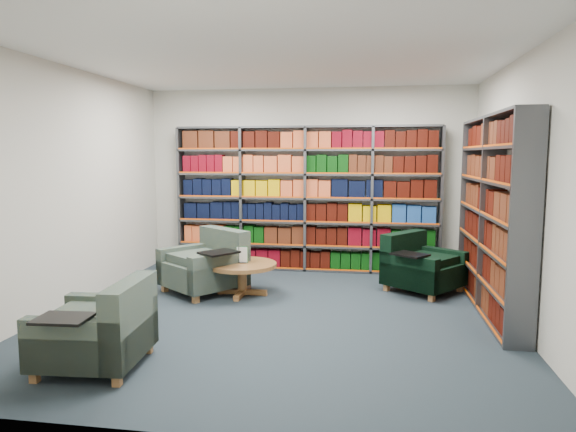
# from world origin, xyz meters

# --- Properties ---
(room_shell) EXTENTS (5.02, 5.02, 2.82)m
(room_shell) POSITION_xyz_m (0.00, 0.00, 1.40)
(room_shell) COLOR black
(room_shell) RESTS_ON ground
(bookshelf_back) EXTENTS (4.00, 0.28, 2.20)m
(bookshelf_back) POSITION_xyz_m (0.00, 2.34, 1.10)
(bookshelf_back) COLOR #47494F
(bookshelf_back) RESTS_ON ground
(bookshelf_right) EXTENTS (0.28, 2.50, 2.20)m
(bookshelf_right) POSITION_xyz_m (2.34, 0.60, 1.10)
(bookshelf_right) COLOR #47494F
(bookshelf_right) RESTS_ON ground
(chair_teal_left) EXTENTS (1.23, 1.23, 0.80)m
(chair_teal_left) POSITION_xyz_m (-1.10, 0.91, 0.32)
(chair_teal_left) COLOR #0D2437
(chair_teal_left) RESTS_ON ground
(chair_green_right) EXTENTS (1.16, 1.16, 0.75)m
(chair_green_right) POSITION_xyz_m (1.62, 1.38, 0.30)
(chair_green_right) COLOR black
(chair_green_right) RESTS_ON ground
(chair_teal_front) EXTENTS (0.87, 0.99, 0.74)m
(chair_teal_front) POSITION_xyz_m (-1.22, -1.59, 0.30)
(chair_teal_front) COLOR #0D2437
(chair_teal_front) RESTS_ON ground
(coffee_table) EXTENTS (0.88, 0.88, 0.62)m
(coffee_table) POSITION_xyz_m (-0.62, 0.79, 0.33)
(coffee_table) COLOR olive
(coffee_table) RESTS_ON ground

